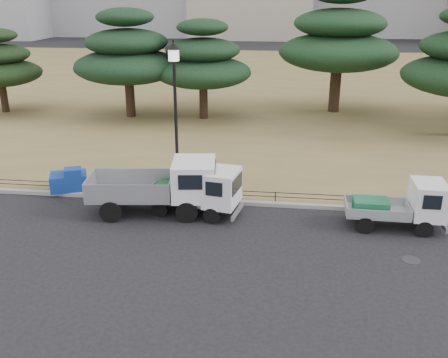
# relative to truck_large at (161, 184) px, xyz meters

# --- Properties ---
(ground) EXTENTS (220.00, 220.00, 0.00)m
(ground) POSITION_rel_truck_large_xyz_m (2.39, -1.44, -1.17)
(ground) COLOR black
(lawn) EXTENTS (120.00, 56.00, 0.15)m
(lawn) POSITION_rel_truck_large_xyz_m (2.39, 29.16, -1.10)
(lawn) COLOR olive
(lawn) RESTS_ON ground
(curb) EXTENTS (120.00, 0.25, 0.16)m
(curb) POSITION_rel_truck_large_xyz_m (2.39, 1.16, -1.09)
(curb) COLOR gray
(curb) RESTS_ON ground
(truck_large) EXTENTS (5.04, 2.48, 2.11)m
(truck_large) POSITION_rel_truck_large_xyz_m (0.00, 0.00, 0.00)
(truck_large) COLOR black
(truck_large) RESTS_ON ground
(truck_kei_front) EXTENTS (3.75, 2.08, 1.88)m
(truck_kei_front) POSITION_rel_truck_large_xyz_m (1.54, 0.06, -0.24)
(truck_kei_front) COLOR black
(truck_kei_front) RESTS_ON ground
(truck_kei_rear) EXTENTS (3.45, 1.54, 1.79)m
(truck_kei_rear) POSITION_rel_truck_large_xyz_m (9.00, -0.20, -0.28)
(truck_kei_rear) COLOR black
(truck_kei_rear) RESTS_ON ground
(street_lamp) EXTENTS (0.55, 0.55, 6.20)m
(street_lamp) POSITION_rel_truck_large_xyz_m (0.36, 1.46, 3.17)
(street_lamp) COLOR black
(street_lamp) RESTS_ON lawn
(pipe_fence) EXTENTS (38.00, 0.04, 0.40)m
(pipe_fence) POSITION_rel_truck_large_xyz_m (2.39, 1.31, -0.74)
(pipe_fence) COLOR black
(pipe_fence) RESTS_ON lawn
(tarp_pile) EXTENTS (1.79, 1.57, 1.00)m
(tarp_pile) POSITION_rel_truck_large_xyz_m (-4.43, 1.54, -0.63)
(tarp_pile) COLOR navy
(tarp_pile) RESTS_ON lawn
(manhole) EXTENTS (0.60, 0.60, 0.01)m
(manhole) POSITION_rel_truck_large_xyz_m (8.89, -2.64, -1.17)
(manhole) COLOR #2D2D30
(manhole) RESTS_ON ground
(pine_west_near) EXTENTS (7.07, 7.07, 7.07)m
(pine_west_near) POSITION_rel_truck_large_xyz_m (-5.84, 14.95, 3.05)
(pine_west_near) COLOR black
(pine_west_near) RESTS_ON lawn
(pine_center_left) EXTENTS (6.32, 6.32, 6.42)m
(pine_center_left) POSITION_rel_truck_large_xyz_m (-0.83, 15.05, 2.68)
(pine_center_left) COLOR black
(pine_center_left) RESTS_ON lawn
(pine_center_right) EXTENTS (8.09, 8.09, 8.59)m
(pine_center_right) POSITION_rel_truck_large_xyz_m (7.99, 18.23, 3.95)
(pine_center_right) COLOR black
(pine_center_right) RESTS_ON lawn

